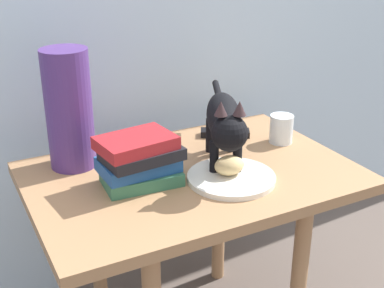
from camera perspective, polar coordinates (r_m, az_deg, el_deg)
The scene contains 8 objects.
side_table at distance 1.42m, azimuth -0.00°, elevation -5.80°, with size 0.85×0.57×0.56m.
plate at distance 1.34m, azimuth 4.33°, elevation -3.72°, with size 0.23×0.23×0.01m, color silver.
bread_roll at distance 1.33m, azimuth 4.12°, elevation -2.35°, with size 0.08×0.06×0.05m, color #E0BC7A.
cat at distance 1.36m, azimuth 3.59°, elevation 2.54°, with size 0.24×0.44×0.23m.
book_stack at distance 1.30m, azimuth -5.80°, elevation -1.80°, with size 0.21×0.15×0.13m.
green_vase at distance 1.40m, azimuth -13.36°, elevation 3.71°, with size 0.12×0.12×0.32m, color #4C2D72.
candle_jar at distance 1.57m, azimuth 9.77°, elevation 1.49°, with size 0.07×0.07×0.08m.
tv_remote at distance 1.61m, azimuth 3.65°, elevation 1.23°, with size 0.15×0.04×0.02m, color black.
Camera 1 is at (-0.57, -1.10, 1.17)m, focal length 48.57 mm.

